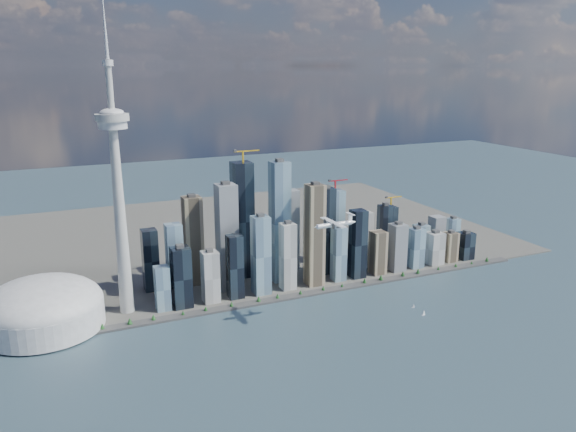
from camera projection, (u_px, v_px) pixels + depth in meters
name	position (u px, v px, depth m)	size (l,w,h in m)	color
ground	(355.00, 357.00, 874.33)	(4000.00, 4000.00, 0.00)	#2D444F
seawall	(290.00, 297.00, 1094.64)	(1100.00, 22.00, 4.00)	#383838
land	(221.00, 236.00, 1492.26)	(1400.00, 900.00, 3.00)	#4C4C47
shoreline_trees	(290.00, 294.00, 1092.89)	(960.53, 7.20, 8.80)	#3F2D1E
skyscraper_cluster	(299.00, 241.00, 1173.22)	(736.00, 142.00, 271.86)	black
needle_tower	(118.00, 187.00, 969.86)	(56.00, 56.00, 550.50)	#ABACA6
dome_stadium	(43.00, 307.00, 957.18)	(200.00, 200.00, 86.00)	#BCBCBC
airplane	(335.00, 224.00, 940.40)	(80.18, 70.81, 19.58)	white
sailboat_west	(413.00, 306.00, 1049.95)	(6.16, 2.80, 8.52)	white
sailboat_east	(424.00, 313.00, 1018.58)	(7.90, 3.07, 10.91)	white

